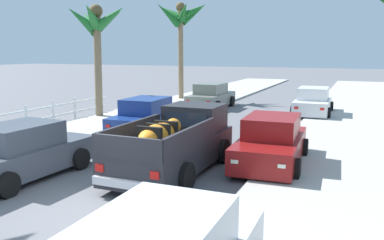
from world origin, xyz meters
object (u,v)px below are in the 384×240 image
Objects in this scene: pickup_truck at (176,144)px; palm_tree_left_back at (97,27)px; car_left_near at (211,97)px; car_right_near at (313,102)px; car_left_far at (22,153)px; car_right_mid at (271,143)px; car_left_mid at (147,117)px; palm_tree_right_mid at (181,20)px.

palm_tree_left_back is (-7.83, 7.07, 3.88)m from pickup_truck.
car_left_near and car_right_near have the same top height.
car_right_near is 0.99× the size of car_left_far.
car_left_near is at bearing 118.79° from car_right_mid.
palm_tree_left_back is (-4.35, 2.64, 3.99)m from car_left_mid.
car_left_mid is (-5.95, -7.96, 0.00)m from car_right_near.
car_left_near is 8.38m from car_left_mid.
car_left_near is at bearing 91.30° from car_left_mid.
pickup_truck reaches higher than car_left_far.
palm_tree_left_back is at bearing 152.33° from car_right_mid.
palm_tree_right_mid is 1.17× the size of palm_tree_left_back.
car_right_near is at bearing 89.83° from car_right_mid.
car_left_mid is at bearing 128.15° from pickup_truck.
car_left_near is at bearing 105.99° from pickup_truck.
car_right_near is at bearing 78.70° from pickup_truck.
car_left_near is (-3.67, 12.81, -0.10)m from pickup_truck.
car_left_near is at bearing 90.04° from car_left_far.
palm_tree_left_back is (-4.17, 9.36, 3.99)m from car_left_far.
car_right_near is (2.47, 12.39, -0.10)m from pickup_truck.
pickup_truck is 12.63m from car_right_near.
car_left_far is at bearing -146.91° from car_right_mid.
car_left_far is 0.63× the size of palm_tree_right_mid.
car_left_near is 0.99× the size of car_left_mid.
car_left_near and car_left_mid have the same top height.
palm_tree_right_mid is at bearing 85.40° from palm_tree_left_back.
palm_tree_right_mid is at bearing 123.93° from car_right_mid.
car_right_near is 15.91m from car_left_far.
palm_tree_right_mid is (-7.12, 15.90, 4.83)m from pickup_truck.
pickup_truck is at bearing -101.30° from car_right_near.
car_right_near is at bearing 53.20° from car_left_mid.
car_left_mid is at bearing -72.40° from palm_tree_right_mid.
car_right_near is 12.26m from palm_tree_left_back.
car_right_near is 9.94m from car_left_mid.
car_left_near and car_left_far have the same top height.
car_left_mid is 1.00× the size of car_left_far.
car_left_mid is 1.00× the size of car_right_mid.
palm_tree_right_mid is (-3.64, 11.47, 4.93)m from car_left_mid.
car_right_mid is (5.92, -2.75, 0.00)m from car_left_mid.
palm_tree_right_mid reaches higher than car_left_near.
pickup_truck is at bearing -65.88° from palm_tree_right_mid.
palm_tree_left_back is (-10.27, 5.39, 3.99)m from car_right_mid.
palm_tree_right_mid is at bearing 159.90° from car_right_near.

